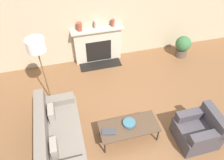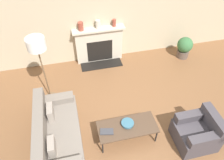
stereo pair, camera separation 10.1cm
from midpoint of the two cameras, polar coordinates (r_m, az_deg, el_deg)
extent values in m
plane|color=brown|center=(4.83, 7.08, -16.49)|extent=(18.00, 18.00, 0.00)
cube|color=#BCAD8E|center=(6.14, -1.60, 17.23)|extent=(18.00, 0.06, 2.90)
cube|color=beige|center=(6.47, -2.93, 9.06)|extent=(1.35, 0.20, 1.03)
cube|color=black|center=(6.48, -2.74, 7.63)|extent=(0.74, 0.04, 0.67)
cube|color=black|center=(6.55, -2.30, 4.08)|extent=(1.21, 0.40, 0.02)
cube|color=beige|center=(6.15, -3.06, 13.05)|extent=(1.47, 0.28, 0.05)
cube|color=slate|center=(4.75, -12.67, -14.34)|extent=(0.83, 1.80, 0.44)
cube|color=slate|center=(4.44, -17.73, -11.94)|extent=(0.20, 1.80, 0.41)
cube|color=slate|center=(5.00, -13.82, -4.92)|extent=(0.76, 0.22, 0.16)
cube|color=gray|center=(4.24, -14.77, -16.51)|extent=(0.12, 0.32, 0.28)
cube|color=gray|center=(4.72, -15.19, -8.08)|extent=(0.12, 0.32, 0.28)
cube|color=#423D42|center=(5.00, 21.30, -13.34)|extent=(0.79, 0.74, 0.41)
cube|color=#423D42|center=(4.86, 25.60, -9.80)|extent=(0.18, 0.74, 0.35)
cube|color=#423D42|center=(4.89, 20.61, -8.80)|extent=(0.71, 0.18, 0.18)
cube|color=#423D42|center=(4.65, 23.92, -13.99)|extent=(0.71, 0.18, 0.18)
cube|color=#4C3828|center=(4.59, 4.66, -12.11)|extent=(1.22, 0.55, 0.03)
cylinder|color=black|center=(4.56, -1.80, -17.27)|extent=(0.03, 0.03, 0.37)
cylinder|color=black|center=(4.79, 12.10, -14.17)|extent=(0.03, 0.03, 0.37)
cylinder|color=black|center=(4.80, -2.98, -12.53)|extent=(0.03, 0.03, 0.37)
cylinder|color=black|center=(5.02, 10.09, -9.87)|extent=(0.03, 0.03, 0.37)
cylinder|color=#38667A|center=(4.60, 4.71, -11.44)|extent=(0.09, 0.09, 0.02)
cylinder|color=#38667A|center=(4.57, 4.73, -11.19)|extent=(0.26, 0.26, 0.05)
cube|color=#38383D|center=(4.48, -0.71, -13.33)|extent=(0.29, 0.20, 0.02)
cylinder|color=brown|center=(5.76, -15.07, -4.57)|extent=(0.37, 0.37, 0.03)
cylinder|color=brown|center=(5.22, -16.61, 1.21)|extent=(0.03, 0.03, 1.54)
cylinder|color=white|center=(4.72, -18.69, 8.97)|extent=(0.39, 0.39, 0.26)
cylinder|color=brown|center=(6.06, -7.71, 13.72)|extent=(0.14, 0.14, 0.23)
cylinder|color=beige|center=(6.11, -3.20, 14.34)|extent=(0.14, 0.14, 0.24)
cylinder|color=brown|center=(6.20, 1.04, 14.70)|extent=(0.10, 0.10, 0.21)
cylinder|color=brown|center=(7.15, 18.36, 6.58)|extent=(0.35, 0.35, 0.23)
sphere|color=#386B3D|center=(6.98, 18.94, 8.69)|extent=(0.46, 0.46, 0.46)
camera|label=1|loc=(0.05, -89.46, 0.51)|focal=35.00mm
camera|label=2|loc=(0.05, 90.54, -0.51)|focal=35.00mm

